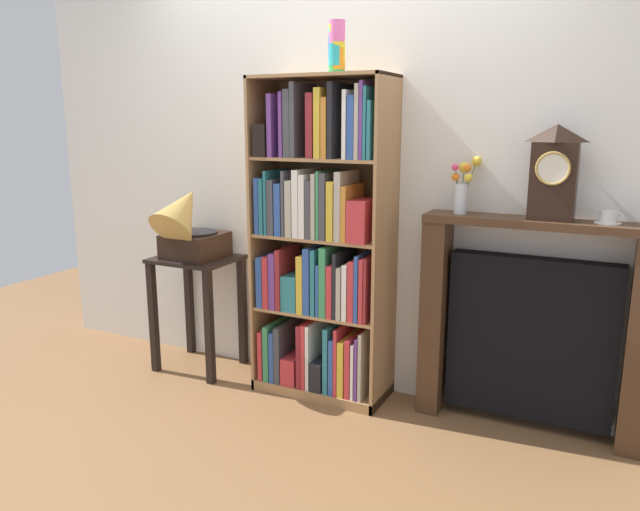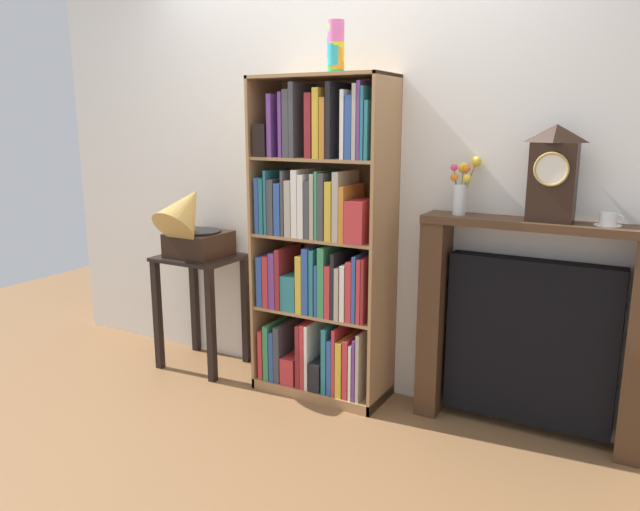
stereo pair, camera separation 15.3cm
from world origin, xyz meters
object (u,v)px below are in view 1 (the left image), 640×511
(fireplace_mantel, at_px, (531,328))
(cup_stack, at_px, (337,47))
(gramophone, at_px, (188,225))
(bookshelf, at_px, (322,254))
(mantel_clock, at_px, (554,173))
(flower_vase, at_px, (463,185))
(teacup_with_saucer, at_px, (608,218))
(side_table_left, at_px, (197,289))

(fireplace_mantel, bearing_deg, cup_stack, -172.53)
(cup_stack, height_order, gramophone, cup_stack)
(bookshelf, bearing_deg, cup_stack, -17.89)
(mantel_clock, height_order, flower_vase, mantel_clock)
(cup_stack, height_order, teacup_with_saucer, cup_stack)
(cup_stack, bearing_deg, teacup_with_saucer, 5.01)
(gramophone, height_order, fireplace_mantel, gramophone)
(cup_stack, distance_m, gramophone, 1.39)
(fireplace_mantel, relative_size, teacup_with_saucer, 8.93)
(side_table_left, relative_size, fireplace_mantel, 0.66)
(side_table_left, distance_m, mantel_clock, 2.21)
(teacup_with_saucer, bearing_deg, side_table_left, -177.44)
(side_table_left, bearing_deg, flower_vase, 4.18)
(bookshelf, relative_size, gramophone, 3.49)
(mantel_clock, bearing_deg, fireplace_mantel, 158.67)
(mantel_clock, bearing_deg, cup_stack, -173.95)
(fireplace_mantel, bearing_deg, mantel_clock, -21.33)
(cup_stack, xyz_separation_m, side_table_left, (-0.97, 0.01, -1.42))
(cup_stack, xyz_separation_m, teacup_with_saucer, (1.34, 0.12, -0.81))
(mantel_clock, relative_size, flower_vase, 1.55)
(flower_vase, distance_m, teacup_with_saucer, 0.69)
(bookshelf, xyz_separation_m, mantel_clock, (1.19, 0.08, 0.49))
(bookshelf, relative_size, fireplace_mantel, 1.63)
(bookshelf, height_order, flower_vase, bookshelf)
(bookshelf, relative_size, cup_stack, 6.93)
(mantel_clock, distance_m, flower_vase, 0.44)
(mantel_clock, bearing_deg, flower_vase, 177.62)
(side_table_left, bearing_deg, cup_stack, -0.81)
(cup_stack, relative_size, fireplace_mantel, 0.24)
(teacup_with_saucer, bearing_deg, gramophone, -175.80)
(cup_stack, distance_m, teacup_with_saucer, 1.57)
(side_table_left, xyz_separation_m, gramophone, (0.00, -0.07, 0.43))
(mantel_clock, bearing_deg, teacup_with_saucer, 0.53)
(gramophone, distance_m, teacup_with_saucer, 2.33)
(side_table_left, bearing_deg, bookshelf, 1.27)
(side_table_left, distance_m, gramophone, 0.43)
(bookshelf, xyz_separation_m, teacup_with_saucer, (1.44, 0.08, 0.29))
(side_table_left, xyz_separation_m, teacup_with_saucer, (2.31, 0.10, 0.61))
(bookshelf, xyz_separation_m, side_table_left, (-0.87, -0.02, -0.31))
(bookshelf, height_order, teacup_with_saucer, bookshelf)
(side_table_left, relative_size, teacup_with_saucer, 5.91)
(side_table_left, xyz_separation_m, fireplace_mantel, (2.01, 0.12, 0.02))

